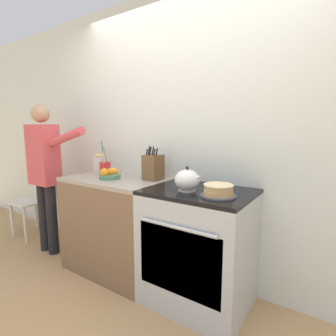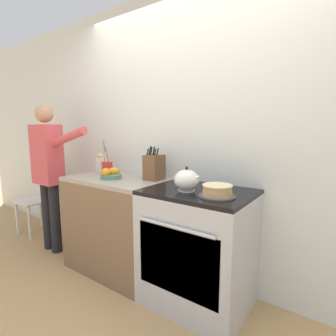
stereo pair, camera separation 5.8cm
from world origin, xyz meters
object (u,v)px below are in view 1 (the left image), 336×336
object	(u,v)px
dining_chair	(36,196)
milk_carton	(98,163)
person_baker	(45,167)
tea_kettle	(187,180)
utensil_crock	(105,167)
knife_block	(153,167)
layer_cake	(218,191)
stove_range	(198,247)
fruit_bowl	(110,174)

from	to	relation	value
dining_chair	milk_carton	bearing A→B (deg)	22.75
dining_chair	person_baker	bearing A→B (deg)	-1.34
tea_kettle	utensil_crock	world-z (taller)	utensil_crock
milk_carton	person_baker	world-z (taller)	person_baker
tea_kettle	milk_carton	distance (m)	1.24
knife_block	utensil_crock	world-z (taller)	utensil_crock
layer_cake	dining_chair	world-z (taller)	layer_cake
knife_block	utensil_crock	bearing A→B (deg)	-175.82
knife_block	milk_carton	xyz separation A→B (m)	(-0.76, 0.02, -0.02)
knife_block	utensil_crock	distance (m)	0.58
knife_block	dining_chair	xyz separation A→B (m)	(-1.88, -0.07, -0.54)
layer_cake	utensil_crock	bearing A→B (deg)	172.33
stove_range	tea_kettle	xyz separation A→B (m)	(-0.07, -0.07, 0.54)
utensil_crock	stove_range	bearing A→B (deg)	-4.29
stove_range	person_baker	xyz separation A→B (m)	(-1.78, -0.17, 0.51)
fruit_bowl	dining_chair	xyz separation A→B (m)	(-1.51, 0.12, -0.46)
fruit_bowl	person_baker	xyz separation A→B (m)	(-0.88, -0.11, 0.01)
fruit_bowl	milk_carton	world-z (taller)	milk_carton
utensil_crock	person_baker	bearing A→B (deg)	-159.49
knife_block	fruit_bowl	size ratio (longest dim) A/B	1.55
layer_cake	fruit_bowl	bearing A→B (deg)	178.26
milk_carton	stove_range	bearing A→B (deg)	-6.53
tea_kettle	utensil_crock	bearing A→B (deg)	171.91
stove_range	person_baker	world-z (taller)	person_baker
tea_kettle	knife_block	size ratio (longest dim) A/B	0.76
tea_kettle	dining_chair	bearing A→B (deg)	177.04
fruit_bowl	dining_chair	size ratio (longest dim) A/B	0.23
layer_cake	utensil_crock	xyz separation A→B (m)	(-1.31, 0.18, 0.03)
tea_kettle	person_baker	bearing A→B (deg)	-176.62
milk_carton	person_baker	bearing A→B (deg)	-147.49
utensil_crock	milk_carton	world-z (taller)	utensil_crock
stove_range	layer_cake	world-z (taller)	layer_cake
stove_range	milk_carton	size ratio (longest dim) A/B	4.52
knife_block	dining_chair	size ratio (longest dim) A/B	0.35
dining_chair	utensil_crock	bearing A→B (deg)	19.30
tea_kettle	dining_chair	size ratio (longest dim) A/B	0.27
stove_range	utensil_crock	world-z (taller)	utensil_crock
layer_cake	stove_range	bearing A→B (deg)	154.67
tea_kettle	knife_block	bearing A→B (deg)	157.62
tea_kettle	fruit_bowl	xyz separation A→B (m)	(-0.83, 0.01, -0.04)
tea_kettle	knife_block	world-z (taller)	knife_block
knife_block	tea_kettle	bearing A→B (deg)	-22.38
fruit_bowl	milk_carton	distance (m)	0.45
knife_block	milk_carton	distance (m)	0.76
knife_block	fruit_bowl	xyz separation A→B (m)	(-0.37, -0.19, -0.08)
stove_range	dining_chair	distance (m)	2.41
knife_block	person_baker	xyz separation A→B (m)	(-1.25, -0.29, -0.06)
utensil_crock	dining_chair	bearing A→B (deg)	-178.78
tea_kettle	fruit_bowl	world-z (taller)	tea_kettle
stove_range	knife_block	size ratio (longest dim) A/B	3.01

